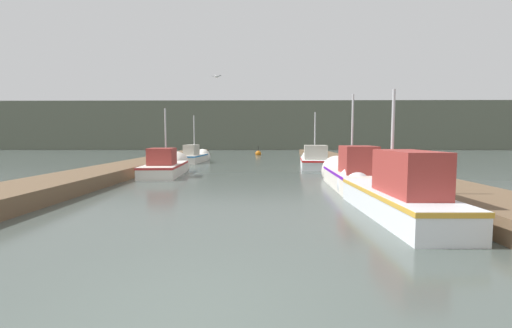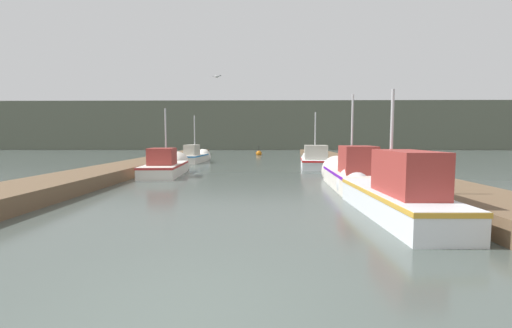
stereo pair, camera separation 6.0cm
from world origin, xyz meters
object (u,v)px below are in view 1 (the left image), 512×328
at_px(mooring_piling_0, 160,162).
at_px(channel_buoy, 258,154).
at_px(fishing_boat_4, 195,156).
at_px(fishing_boat_3, 314,160).
at_px(mooring_piling_1, 319,154).
at_px(seagull_lead, 216,77).
at_px(fishing_boat_2, 167,166).
at_px(fishing_boat_1, 350,174).
at_px(fishing_boat_0, 390,192).

distance_m(mooring_piling_0, channel_buoy, 17.67).
bearing_deg(fishing_boat_4, channel_buoy, 68.16).
bearing_deg(fishing_boat_3, mooring_piling_1, 82.13).
xyz_separation_m(fishing_boat_3, channel_buoy, (-3.75, 14.69, -0.29)).
bearing_deg(mooring_piling_0, mooring_piling_1, 33.93).
relative_size(mooring_piling_0, seagull_lead, 1.76).
bearing_deg(fishing_boat_2, fishing_boat_1, -30.82).
height_order(fishing_boat_2, fishing_boat_4, fishing_boat_4).
height_order(fishing_boat_2, fishing_boat_3, fishing_boat_3).
distance_m(fishing_boat_2, channel_buoy, 19.32).
bearing_deg(channel_buoy, mooring_piling_0, -108.88).
xyz_separation_m(fishing_boat_4, channel_buoy, (4.91, 9.96, -0.27)).
relative_size(fishing_boat_4, channel_buoy, 4.59).
relative_size(fishing_boat_4, mooring_piling_1, 4.14).
bearing_deg(fishing_boat_3, fishing_boat_0, -85.20).
height_order(fishing_boat_1, seagull_lead, seagull_lead).
bearing_deg(fishing_boat_4, seagull_lead, -66.99).
distance_m(fishing_boat_1, mooring_piling_1, 13.62).
distance_m(fishing_boat_2, mooring_piling_1, 13.32).
bearing_deg(mooring_piling_1, fishing_boat_1, -94.52).
bearing_deg(seagull_lead, fishing_boat_3, 56.68).
distance_m(fishing_boat_1, fishing_boat_4, 15.82).
bearing_deg(fishing_boat_1, fishing_boat_3, 93.30).
relative_size(fishing_boat_1, seagull_lead, 11.55).
distance_m(mooring_piling_1, channel_buoy, 10.76).
distance_m(fishing_boat_0, fishing_boat_2, 12.42).
relative_size(mooring_piling_0, mooring_piling_1, 0.77).
relative_size(fishing_boat_1, mooring_piling_1, 5.06).
distance_m(fishing_boat_2, seagull_lead, 5.44).
xyz_separation_m(fishing_boat_2, mooring_piling_1, (9.65, 9.19, 0.20)).
bearing_deg(fishing_boat_0, mooring_piling_1, 84.97).
relative_size(fishing_boat_2, channel_buoy, 5.05).
bearing_deg(mooring_piling_1, mooring_piling_0, -146.07).
height_order(channel_buoy, seagull_lead, seagull_lead).
height_order(fishing_boat_2, channel_buoy, fishing_boat_2).
xyz_separation_m(fishing_boat_0, fishing_boat_3, (0.09, 13.23, -0.08)).
bearing_deg(fishing_boat_4, fishing_boat_2, -84.32).
bearing_deg(fishing_boat_1, seagull_lead, 143.57).
xyz_separation_m(fishing_boat_3, mooring_piling_1, (1.19, 5.15, 0.17)).
height_order(fishing_boat_1, channel_buoy, fishing_boat_1).
xyz_separation_m(fishing_boat_4, seagull_lead, (2.82, -8.35, 4.75)).
xyz_separation_m(fishing_boat_1, fishing_boat_2, (-8.57, 4.39, -0.07)).
distance_m(mooring_piling_1, seagull_lead, 12.13).
relative_size(fishing_boat_0, seagull_lead, 10.97).
relative_size(fishing_boat_2, mooring_piling_1, 4.56).
bearing_deg(mooring_piling_0, fishing_boat_4, 83.17).
height_order(fishing_boat_3, mooring_piling_1, fishing_boat_3).
height_order(fishing_boat_4, mooring_piling_0, fishing_boat_4).
xyz_separation_m(fishing_boat_2, seagull_lead, (2.62, 0.42, 4.76)).
xyz_separation_m(fishing_boat_2, channel_buoy, (4.71, 18.73, -0.26)).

